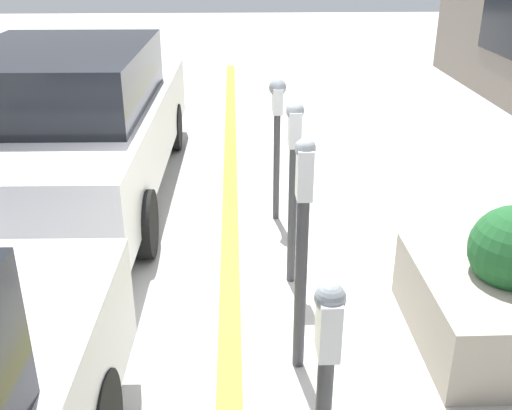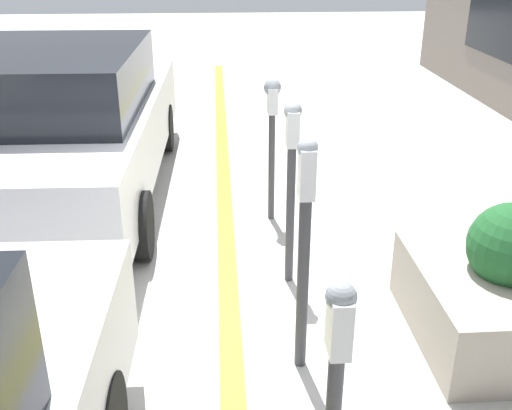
# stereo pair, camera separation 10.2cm
# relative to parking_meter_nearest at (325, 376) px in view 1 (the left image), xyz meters

# --- Properties ---
(ground_plane) EXTENTS (40.00, 40.00, 0.00)m
(ground_plane) POSITION_rel_parking_meter_nearest_xyz_m (1.67, 0.35, -0.87)
(ground_plane) COLOR beige
(curb_strip) EXTENTS (19.00, 0.16, 0.04)m
(curb_strip) POSITION_rel_parking_meter_nearest_xyz_m (1.67, 0.43, -0.85)
(curb_strip) COLOR gold
(curb_strip) RESTS_ON ground_plane
(parking_meter_nearest) EXTENTS (0.16, 0.13, 1.33)m
(parking_meter_nearest) POSITION_rel_parking_meter_nearest_xyz_m (0.00, 0.00, 0.00)
(parking_meter_nearest) COLOR #38383D
(parking_meter_nearest) RESTS_ON ground_plane
(parking_meter_second) EXTENTS (0.14, 0.12, 1.56)m
(parking_meter_second) POSITION_rel_parking_meter_nearest_xyz_m (1.15, -0.02, 0.10)
(parking_meter_second) COLOR #38383D
(parking_meter_second) RESTS_ON ground_plane
(parking_meter_middle) EXTENTS (0.16, 0.14, 1.50)m
(parking_meter_middle) POSITION_rel_parking_meter_nearest_xyz_m (2.22, -0.07, 0.13)
(parking_meter_middle) COLOR #38383D
(parking_meter_middle) RESTS_ON ground_plane
(parking_meter_fourth) EXTENTS (0.19, 0.16, 1.41)m
(parking_meter_fourth) POSITION_rel_parking_meter_nearest_xyz_m (3.42, -0.03, 0.16)
(parking_meter_fourth) COLOR #38383D
(parking_meter_fourth) RESTS_ON ground_plane
(planter_box) EXTENTS (1.31, 1.17, 1.01)m
(planter_box) POSITION_rel_parking_meter_nearest_xyz_m (1.37, -1.45, -0.52)
(planter_box) COLOR #A39989
(planter_box) RESTS_ON ground_plane
(parked_car_middle) EXTENTS (4.77, 2.06, 1.62)m
(parked_car_middle) POSITION_rel_parking_meter_nearest_xyz_m (4.12, 2.11, -0.04)
(parked_car_middle) COLOR silver
(parked_car_middle) RESTS_ON ground_plane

